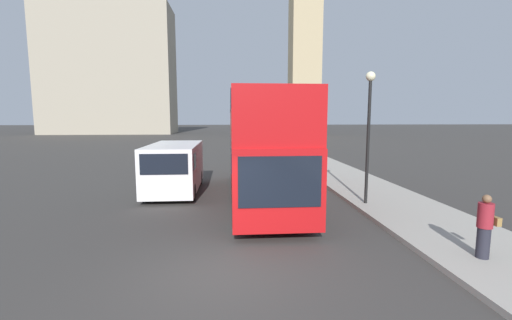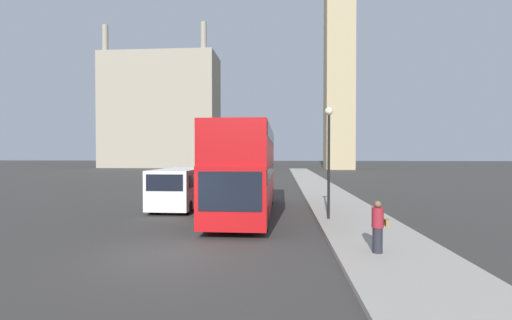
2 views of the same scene
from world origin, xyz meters
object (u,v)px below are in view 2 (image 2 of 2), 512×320
object	(u,v)px
clock_tower	(339,25)
street_lamp	(329,144)
red_double_decker_bus	(246,167)
white_van	(180,187)
pedestrian	(378,227)

from	to	relation	value
clock_tower	street_lamp	distance (m)	61.24
red_double_decker_bus	white_van	xyz separation A→B (m)	(-3.89, 1.60, -1.23)
white_van	pedestrian	distance (m)	12.06
red_double_decker_bus	street_lamp	xyz separation A→B (m)	(3.93, -1.61, 1.08)
pedestrian	street_lamp	bearing A→B (deg)	97.72
white_van	street_lamp	size ratio (longest dim) A/B	1.04
street_lamp	white_van	bearing A→B (deg)	157.71
red_double_decker_bus	pedestrian	world-z (taller)	red_double_decker_bus
red_double_decker_bus	pedestrian	size ratio (longest dim) A/B	6.91
clock_tower	white_van	xyz separation A→B (m)	(-17.28, -51.64, -27.85)
white_van	street_lamp	bearing A→B (deg)	-22.29
clock_tower	pedestrian	xyz separation A→B (m)	(-8.74, -60.15, -28.14)
clock_tower	street_lamp	bearing A→B (deg)	-99.78
red_double_decker_bus	street_lamp	bearing A→B (deg)	-22.25
white_van	street_lamp	xyz separation A→B (m)	(7.82, -3.21, 2.31)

